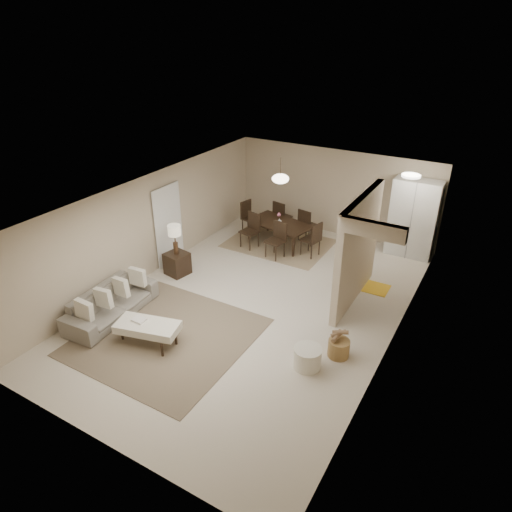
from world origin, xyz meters
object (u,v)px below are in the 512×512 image
Objects in this scene: sofa at (111,303)px; wicker_basket at (339,348)px; pantry_cabinet at (413,218)px; side_table at (177,264)px; dining_table at (279,233)px; round_pouf at (307,358)px; ottoman_bench at (148,327)px.

wicker_basket is at bearing -79.56° from sofa.
side_table is at bearing -140.02° from pantry_cabinet.
pantry_cabinet is 0.97× the size of sofa.
dining_table is at bearing -20.03° from sofa.
sofa is 1.20× the size of dining_table.
wicker_basket is at bearing 56.64° from round_pouf.
round_pouf is 1.27× the size of wicker_basket.
ottoman_bench is 3.15m from round_pouf.
round_pouf is at bearing -123.36° from wicker_basket.
sofa reaches higher than side_table.
wicker_basket is (0.38, 0.58, -0.03)m from round_pouf.
sofa reaches higher than round_pouf.
round_pouf is (-0.49, -5.54, -0.85)m from pantry_cabinet.
sofa is (-4.80, -6.15, -0.73)m from pantry_cabinet.
ottoman_bench is at bearing -63.06° from side_table.
ottoman_bench reaches higher than wicker_basket.
sofa is at bearing 152.48° from ottoman_bench.
wicker_basket is at bearing -11.87° from side_table.
ottoman_bench is 2.56× the size of round_pouf.
pantry_cabinet is 1.57× the size of ottoman_bench.
ottoman_bench reaches higher than round_pouf.
sofa is 1.34m from ottoman_bench.
ottoman_bench is (1.30, -0.30, 0.04)m from sofa.
sofa is 5.18m from dining_table.
round_pouf is (3.01, 0.91, -0.15)m from ottoman_bench.
ottoman_bench is 0.74× the size of dining_table.
pantry_cabinet is 7.37m from ottoman_bench.
side_table is at bearing -5.08° from sofa.
dining_table is at bearing 73.82° from ottoman_bench.
pantry_cabinet is at bearing 39.98° from side_table.
ottoman_bench is at bearing -163.25° from round_pouf.
pantry_cabinet reaches higher than sofa.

